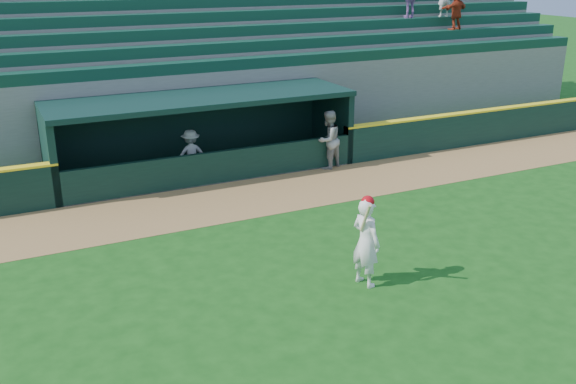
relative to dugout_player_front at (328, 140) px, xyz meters
name	(u,v)px	position (x,y,z in m)	size (l,w,h in m)	color
ground	(320,271)	(-3.75, -6.39, -0.95)	(120.00, 120.00, 0.00)	#144511
warning_track	(237,200)	(-3.75, -1.49, -0.94)	(40.00, 3.00, 0.01)	olive
field_wall_right	(522,122)	(8.50, 0.16, -0.35)	(15.50, 0.30, 1.20)	black
wall_stripe_right	(524,106)	(8.50, 0.16, 0.28)	(15.50, 0.32, 0.06)	yellow
dugout_player_front	(328,140)	(0.00, 0.00, 0.00)	(0.92, 0.72, 1.89)	gray
dugout_player_inside	(191,154)	(-4.29, 0.95, -0.18)	(0.99, 0.57, 1.53)	#9FA09A
dugout	(200,129)	(-3.75, 1.62, 0.41)	(9.40, 2.80, 2.46)	slate
stands	(159,74)	(-3.76, 6.18, 1.45)	(34.50, 6.25, 7.43)	slate
batter_at_plate	(366,241)	(-3.21, -7.32, 0.03)	(0.61, 0.87, 1.97)	silver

